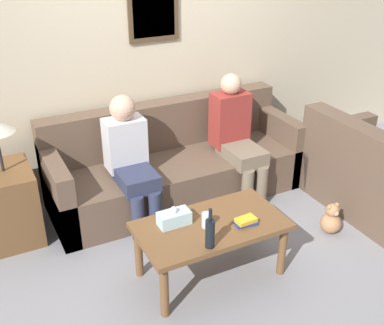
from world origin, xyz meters
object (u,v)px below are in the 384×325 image
drinking_glass (206,220)px  teddy_bear (331,220)px  coffee_table (211,231)px  wine_bottle (210,233)px  couch_side (377,180)px  person_right (236,134)px  person_left (130,157)px  couch_main (175,166)px

drinking_glass → teddy_bear: 1.28m
coffee_table → teddy_bear: bearing=0.4°
wine_bottle → drinking_glass: (0.09, 0.21, -0.06)m
couch_side → person_right: person_right is taller
couch_side → person_right: 1.33m
drinking_glass → teddy_bear: drinking_glass is taller
person_left → teddy_bear: size_ratio=4.00×
couch_main → person_right: person_right is taller
drinking_glass → person_left: person_left is taller
couch_side → drinking_glass: (-1.82, -0.13, 0.21)m
couch_side → person_left: (-2.01, 0.87, 0.30)m
teddy_bear → person_left: bearing=145.3°
wine_bottle → person_right: bearing=52.0°
coffee_table → wine_bottle: size_ratio=3.65×
person_right → couch_main: bearing=158.6°
couch_side → teddy_bear: size_ratio=4.75×
coffee_table → person_right: bearing=50.6°
couch_main → wine_bottle: 1.51m
couch_side → coffee_table: (-1.77, -0.11, 0.09)m
coffee_table → teddy_bear: coffee_table is taller
coffee_table → person_right: size_ratio=0.94×
couch_main → drinking_glass: 1.27m
couch_main → person_right: bearing=-21.4°
wine_bottle → person_left: size_ratio=0.27×
coffee_table → drinking_glass: drinking_glass is taller
coffee_table → drinking_glass: (-0.05, -0.02, 0.12)m
couch_main → wine_bottle: size_ratio=8.06×
drinking_glass → person_left: 1.02m
wine_bottle → person_left: person_left is taller
drinking_glass → person_right: 1.32m
couch_main → drinking_glass: bearing=-104.7°
person_left → couch_main: bearing=22.5°
couch_main → coffee_table: (-0.27, -1.20, 0.09)m
couch_side → coffee_table: bearing=93.6°
wine_bottle → drinking_glass: size_ratio=2.73×
couch_side → teddy_bear: 0.63m
drinking_glass → person_right: (0.86, 1.00, 0.10)m
couch_main → couch_side: (1.50, -1.08, 0.00)m
person_left → coffee_table: bearing=-76.4°
couch_side → teddy_bear: bearing=99.8°
person_left → person_right: size_ratio=0.97×
drinking_glass → teddy_bear: (1.22, 0.02, -0.39)m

